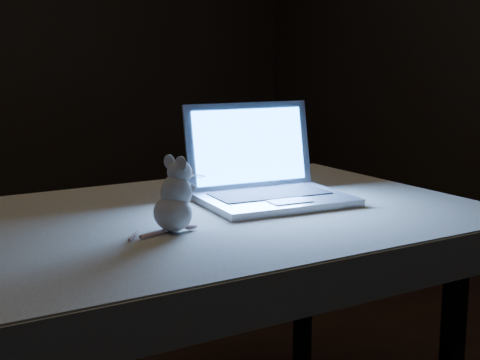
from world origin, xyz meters
TOP-DOWN VIEW (x-y plane):
  - table at (-0.09, -0.22)m, footprint 1.33×0.91m
  - tablecloth at (-0.10, -0.24)m, footprint 1.53×1.17m
  - laptop at (0.12, -0.24)m, footprint 0.42×0.39m
  - plush_mouse at (-0.23, -0.33)m, footprint 0.15×0.15m

SIDE VIEW (x-z plane):
  - table at x=-0.09m, z-range 0.00..0.69m
  - tablecloth at x=-0.10m, z-range 0.59..0.69m
  - plush_mouse at x=-0.23m, z-range 0.69..0.86m
  - laptop at x=0.12m, z-range 0.69..0.95m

